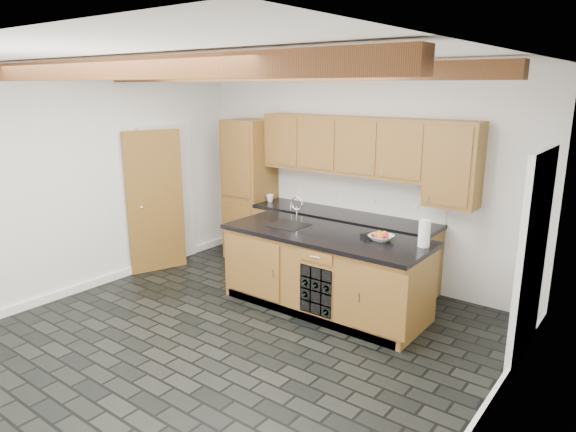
% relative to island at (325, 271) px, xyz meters
% --- Properties ---
extents(ground, '(5.00, 5.00, 0.00)m').
position_rel_island_xyz_m(ground, '(-0.31, -1.28, -0.46)').
color(ground, black).
rests_on(ground, ground).
extents(room_shell, '(5.01, 5.00, 5.00)m').
position_rel_island_xyz_m(room_shell, '(-0.39, -0.75, 1.06)').
color(room_shell, white).
rests_on(room_shell, ground).
extents(back_cabinetry, '(3.65, 0.62, 2.20)m').
position_rel_island_xyz_m(back_cabinetry, '(-0.68, 0.95, 0.51)').
color(back_cabinetry, brown).
rests_on(back_cabinetry, ground).
extents(island, '(2.48, 0.96, 0.93)m').
position_rel_island_xyz_m(island, '(0.00, 0.00, 0.00)').
color(island, brown).
rests_on(island, ground).
extents(faucet, '(0.45, 0.40, 0.34)m').
position_rel_island_xyz_m(faucet, '(-0.56, 0.05, 0.50)').
color(faucet, black).
rests_on(faucet, island).
extents(kitchen_scale, '(0.19, 0.13, 0.05)m').
position_rel_island_xyz_m(kitchen_scale, '(0.49, 0.14, 0.49)').
color(kitchen_scale, black).
rests_on(kitchen_scale, island).
extents(fruit_bowl, '(0.28, 0.28, 0.06)m').
position_rel_island_xyz_m(fruit_bowl, '(0.65, 0.13, 0.50)').
color(fruit_bowl, beige).
rests_on(fruit_bowl, island).
extents(fruit_cluster, '(0.16, 0.17, 0.07)m').
position_rel_island_xyz_m(fruit_cluster, '(0.65, 0.13, 0.53)').
color(fruit_cluster, red).
rests_on(fruit_cluster, fruit_bowl).
extents(paper_towel, '(0.12, 0.12, 0.29)m').
position_rel_island_xyz_m(paper_towel, '(1.10, 0.21, 0.61)').
color(paper_towel, white).
rests_on(paper_towel, island).
extents(mug, '(0.14, 0.14, 0.10)m').
position_rel_island_xyz_m(mug, '(-1.56, 0.89, 0.52)').
color(mug, white).
rests_on(mug, back_cabinetry).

